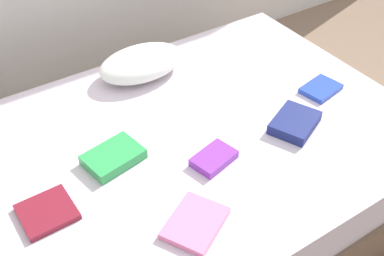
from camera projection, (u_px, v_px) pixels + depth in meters
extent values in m
plane|color=#7F6651|center=(197.00, 203.00, 2.49)|extent=(8.00, 8.00, 0.00)
cube|color=brown|center=(197.00, 185.00, 2.40)|extent=(2.00, 1.50, 0.28)
cube|color=silver|center=(198.00, 148.00, 2.24)|extent=(1.96, 1.46, 0.22)
ellipsoid|color=white|center=(141.00, 63.00, 2.46)|extent=(0.46, 0.29, 0.14)
cube|color=pink|center=(195.00, 223.00, 1.75)|extent=(0.29, 0.27, 0.03)
cube|color=navy|center=(295.00, 123.00, 2.17)|extent=(0.28, 0.25, 0.05)
cube|color=green|center=(113.00, 157.00, 2.00)|extent=(0.26, 0.21, 0.05)
cube|color=purple|center=(214.00, 158.00, 2.00)|extent=(0.21, 0.16, 0.04)
cube|color=maroon|center=(47.00, 212.00, 1.80)|extent=(0.20, 0.19, 0.02)
cube|color=#2847B7|center=(321.00, 89.00, 2.39)|extent=(0.21, 0.17, 0.03)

